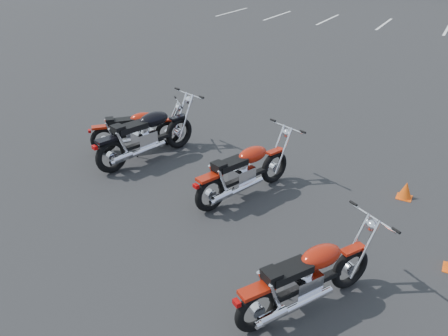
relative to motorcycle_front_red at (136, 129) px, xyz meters
The scene contains 7 objects.
ground 2.92m from the motorcycle_front_red, 33.50° to the right, with size 120.00×120.00×0.00m, color black.
motorcycle_front_red is the anchor object (origin of this frame).
motorcycle_second_black 0.60m from the motorcycle_front_red, 29.73° to the right, with size 1.15×2.29×1.13m.
motorcycle_third_red 2.86m from the motorcycle_front_red, 12.62° to the right, with size 1.15×2.06×1.02m.
motorcycle_rear_red 5.21m from the motorcycle_front_red, 29.21° to the right, with size 1.36×1.87×0.97m.
training_cone_extra 5.22m from the motorcycle_front_red, ahead, with size 0.24×0.24×0.29m.
parking_line_stripes 18.41m from the motorcycle_front_red, 90.28° to the left, with size 15.12×4.00×0.01m.
Camera 1 is at (3.16, -4.73, 3.82)m, focal length 35.00 mm.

